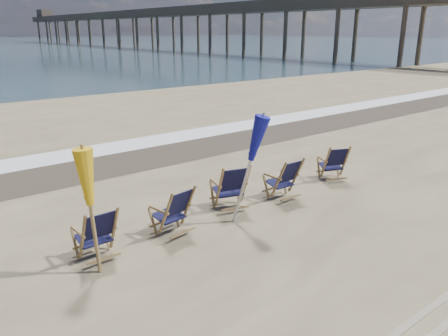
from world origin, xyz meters
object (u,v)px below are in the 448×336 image
object	(u,v)px
beach_chair_1	(188,207)
fishing_pier	(149,24)
beach_chair_2	(245,186)
beach_chair_4	(345,162)
beach_chair_0	(115,230)
beach_chair_3	(297,177)
umbrella_yellow	(89,184)
umbrella_blue	(247,142)

from	to	relation	value
beach_chair_1	fishing_pier	world-z (taller)	fishing_pier
beach_chair_2	beach_chair_4	world-z (taller)	beach_chair_2
beach_chair_0	beach_chair_3	xyz separation A→B (m)	(4.30, 0.01, 0.01)
umbrella_yellow	umbrella_blue	size ratio (longest dim) A/B	0.91
beach_chair_0	beach_chair_1	world-z (taller)	beach_chair_1
beach_chair_0	beach_chair_1	bearing A→B (deg)	-179.51
beach_chair_0	beach_chair_3	bearing A→B (deg)	178.71
umbrella_blue	fishing_pier	distance (m)	82.02
beach_chair_0	beach_chair_3	world-z (taller)	beach_chair_3
beach_chair_2	umbrella_yellow	world-z (taller)	umbrella_yellow
fishing_pier	beach_chair_0	bearing A→B (deg)	-119.34
umbrella_blue	umbrella_yellow	bearing A→B (deg)	179.33
umbrella_blue	beach_chair_1	bearing A→B (deg)	161.62
umbrella_yellow	beach_chair_0	bearing A→B (deg)	31.71
umbrella_blue	fishing_pier	world-z (taller)	fishing_pier
beach_chair_0	umbrella_blue	distance (m)	2.81
umbrella_blue	beach_chair_2	bearing A→B (deg)	49.97
beach_chair_1	beach_chair_2	bearing A→B (deg)	176.30
umbrella_yellow	beach_chair_4	bearing A→B (deg)	3.00
beach_chair_3	beach_chair_4	world-z (taller)	beach_chair_3
umbrella_blue	beach_chair_4	bearing A→B (deg)	6.07
umbrella_blue	beach_chair_0	bearing A→B (deg)	173.06
beach_chair_1	fishing_pier	bearing A→B (deg)	-127.94
beach_chair_1	beach_chair_3	size ratio (longest dim) A/B	0.98
beach_chair_1	fishing_pier	size ratio (longest dim) A/B	0.01
umbrella_yellow	fishing_pier	world-z (taller)	fishing_pier
umbrella_blue	fishing_pier	bearing A→B (deg)	62.32
beach_chair_0	fishing_pier	size ratio (longest dim) A/B	0.01
beach_chair_0	beach_chair_2	xyz separation A→B (m)	(2.98, 0.20, 0.04)
beach_chair_3	umbrella_blue	size ratio (longest dim) A/B	0.45
umbrella_yellow	fishing_pier	bearing A→B (deg)	60.48
beach_chair_3	umbrella_yellow	bearing A→B (deg)	4.26
beach_chair_2	umbrella_yellow	xyz separation A→B (m)	(-3.43, -0.48, 0.92)
beach_chair_2	fishing_pier	xyz separation A→B (m)	(37.65, 72.07, 4.13)
umbrella_yellow	umbrella_blue	xyz separation A→B (m)	(3.00, -0.04, 0.18)
beach_chair_0	beach_chair_4	world-z (taller)	beach_chair_0
beach_chair_1	beach_chair_2	xyz separation A→B (m)	(1.51, 0.15, 0.04)
beach_chair_2	umbrella_blue	xyz separation A→B (m)	(-0.43, -0.51, 1.10)
umbrella_blue	beach_chair_3	bearing A→B (deg)	10.37
beach_chair_1	beach_chair_0	bearing A→B (deg)	-7.56
beach_chair_2	umbrella_yellow	size ratio (longest dim) A/B	0.53
beach_chair_3	umbrella_yellow	size ratio (longest dim) A/B	0.50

